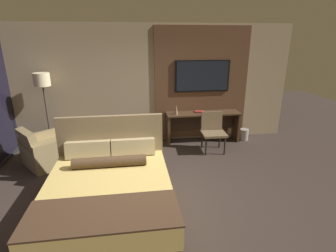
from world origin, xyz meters
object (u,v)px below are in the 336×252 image
at_px(bed, 109,192).
at_px(armchair_by_window, 46,151).
at_px(vase_tall, 176,109).
at_px(desk, 202,121).
at_px(waste_bin, 244,134).
at_px(floor_lamp, 43,86).
at_px(book, 199,112).
at_px(tv, 202,76).
at_px(desk_chair, 213,128).

distance_m(bed, armchair_by_window, 2.25).
bearing_deg(bed, vase_tall, 60.15).
height_order(desk, armchair_by_window, armchair_by_window).
bearing_deg(waste_bin, floor_lamp, 179.68).
bearing_deg(floor_lamp, book, 1.29).
bearing_deg(tv, waste_bin, -14.14).
bearing_deg(armchair_by_window, bed, 179.78).
relative_size(desk_chair, waste_bin, 3.14).
height_order(desk_chair, floor_lamp, floor_lamp).
bearing_deg(desk_chair, vase_tall, 149.57).
bearing_deg(vase_tall, armchair_by_window, -165.72).
bearing_deg(vase_tall, waste_bin, -0.27).
xyz_separation_m(desk_chair, armchair_by_window, (-3.58, -0.23, -0.24)).
bearing_deg(book, tv, 62.82).
distance_m(book, waste_bin, 1.32).
xyz_separation_m(tv, floor_lamp, (-3.59, -0.25, -0.11)).
xyz_separation_m(bed, desk_chair, (2.19, 1.99, 0.20)).
bearing_deg(desk_chair, book, 108.36).
bearing_deg(armchair_by_window, book, -114.96).
xyz_separation_m(armchair_by_window, book, (3.41, 0.81, 0.48)).
distance_m(desk, floor_lamp, 3.72).
bearing_deg(armchair_by_window, vase_tall, -114.09).
xyz_separation_m(bed, floor_lamp, (-1.49, 2.50, 1.17)).
bearing_deg(floor_lamp, armchair_by_window, -82.44).
xyz_separation_m(floor_lamp, book, (3.51, 0.08, -0.73)).
bearing_deg(desk_chair, tv, 98.64).
height_order(armchair_by_window, vase_tall, vase_tall).
relative_size(armchair_by_window, floor_lamp, 0.65).
relative_size(desk, book, 7.24).
height_order(floor_lamp, book, floor_lamp).
bearing_deg(book, vase_tall, -170.77).
bearing_deg(tv, vase_tall, -158.81).
relative_size(armchair_by_window, vase_tall, 4.91).
height_order(desk_chair, vase_tall, vase_tall).
distance_m(desk_chair, armchair_by_window, 3.59).
xyz_separation_m(bed, waste_bin, (3.18, 2.48, -0.18)).
xyz_separation_m(desk, desk_chair, (0.08, -0.57, 0.01)).
distance_m(armchair_by_window, book, 3.54).
bearing_deg(tv, bed, -127.45).
bearing_deg(desk_chair, waste_bin, 28.35).
xyz_separation_m(armchair_by_window, vase_tall, (2.82, 0.72, 0.58)).
height_order(desk, book, book).
distance_m(desk, desk_chair, 0.58).
xyz_separation_m(bed, tv, (2.11, 2.75, 1.28)).
bearing_deg(waste_bin, book, 174.86).
relative_size(bed, waste_bin, 7.71).
distance_m(tv, armchair_by_window, 3.86).
xyz_separation_m(bed, desk, (2.11, 2.57, 0.19)).
xyz_separation_m(bed, book, (2.02, 2.58, 0.44)).
height_order(desk, floor_lamp, floor_lamp).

